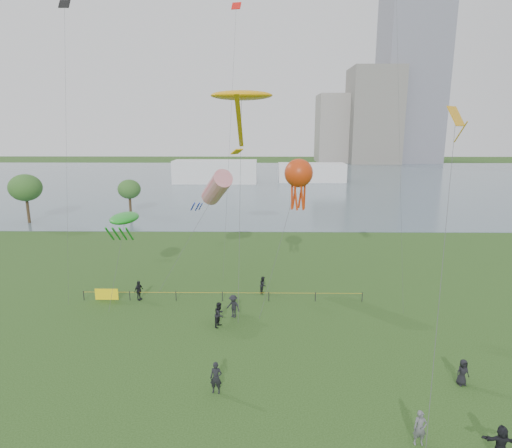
{
  "coord_description": "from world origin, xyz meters",
  "views": [
    {
      "loc": [
        0.4,
        -19.16,
        14.63
      ],
      "look_at": [
        0.0,
        10.0,
        8.0
      ],
      "focal_mm": 30.0,
      "sensor_mm": 36.0,
      "label": 1
    }
  ],
  "objects_px": {
    "kite_flyer": "(420,428)",
    "kite_octopus": "(299,174)",
    "kite_stingray": "(241,96)",
    "fence": "(151,294)"
  },
  "relations": [
    {
      "from": "fence",
      "to": "kite_stingray",
      "type": "distance_m",
      "value": 19.13
    },
    {
      "from": "kite_flyer",
      "to": "kite_octopus",
      "type": "relative_size",
      "value": 0.14
    },
    {
      "from": "kite_flyer",
      "to": "kite_octopus",
      "type": "bearing_deg",
      "value": 106.34
    },
    {
      "from": "fence",
      "to": "kite_flyer",
      "type": "bearing_deg",
      "value": -44.96
    },
    {
      "from": "kite_flyer",
      "to": "kite_stingray",
      "type": "relative_size",
      "value": 0.1
    },
    {
      "from": "kite_flyer",
      "to": "kite_stingray",
      "type": "distance_m",
      "value": 29.01
    },
    {
      "from": "kite_octopus",
      "to": "fence",
      "type": "bearing_deg",
      "value": -159.79
    },
    {
      "from": "kite_stingray",
      "to": "kite_octopus",
      "type": "xyz_separation_m",
      "value": [
        4.73,
        -5.8,
        -6.3
      ]
    },
    {
      "from": "kite_stingray",
      "to": "kite_octopus",
      "type": "distance_m",
      "value": 9.78
    },
    {
      "from": "kite_stingray",
      "to": "kite_octopus",
      "type": "relative_size",
      "value": 1.46
    }
  ]
}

